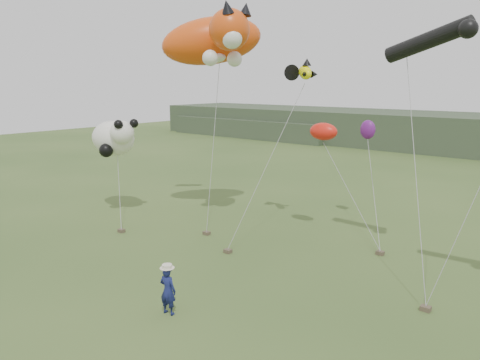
% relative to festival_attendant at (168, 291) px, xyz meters
% --- Properties ---
extents(ground, '(120.00, 120.00, 0.00)m').
position_rel_festival_attendant_xyz_m(ground, '(0.05, 1.41, -0.82)').
color(ground, '#385123').
rests_on(ground, ground).
extents(headland, '(90.00, 13.00, 4.00)m').
position_rel_festival_attendant_xyz_m(headland, '(-3.06, 46.10, 1.10)').
color(headland, '#2D3D28').
rests_on(headland, ground).
extents(festival_attendant, '(0.66, 0.50, 1.65)m').
position_rel_festival_attendant_xyz_m(festival_attendant, '(0.00, 0.00, 0.00)').
color(festival_attendant, '#151C51').
rests_on(festival_attendant, ground).
extents(sandbag_anchors, '(15.21, 5.72, 0.17)m').
position_rel_festival_attendant_xyz_m(sandbag_anchors, '(-1.12, 6.38, -0.74)').
color(sandbag_anchors, brown).
rests_on(sandbag_anchors, ground).
extents(cat_kite, '(6.96, 5.62, 3.18)m').
position_rel_festival_attendant_xyz_m(cat_kite, '(-5.75, 8.65, 8.86)').
color(cat_kite, '#DA470E').
rests_on(cat_kite, ground).
extents(fish_kite, '(2.20, 1.43, 1.10)m').
position_rel_festival_attendant_xyz_m(fish_kite, '(-1.66, 10.24, 7.21)').
color(fish_kite, '#F6F507').
rests_on(fish_kite, ground).
extents(panda_kite, '(3.49, 2.26, 2.17)m').
position_rel_festival_attendant_xyz_m(panda_kite, '(-11.39, 6.25, 3.64)').
color(panda_kite, white).
rests_on(panda_kite, ground).
extents(misc_kites, '(1.74, 4.24, 1.06)m').
position_rel_festival_attendant_xyz_m(misc_kites, '(0.03, 11.24, 4.39)').
color(misc_kites, red).
rests_on(misc_kites, ground).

